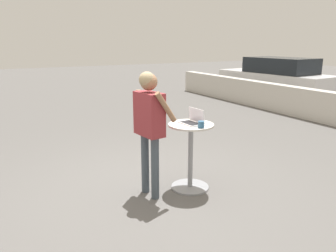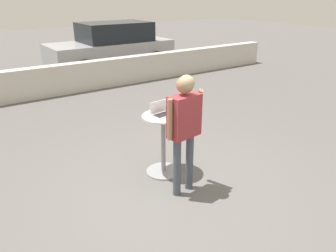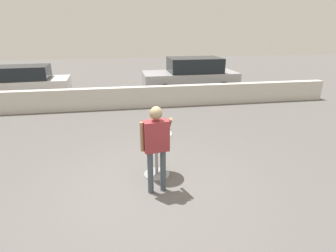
{
  "view_description": "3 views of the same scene",
  "coord_description": "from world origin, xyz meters",
  "views": [
    {
      "loc": [
        4.01,
        -1.9,
        2.11
      ],
      "look_at": [
        -0.02,
        0.29,
        0.92
      ],
      "focal_mm": 35.0,
      "sensor_mm": 36.0,
      "label": 1
    },
    {
      "loc": [
        -2.36,
        -3.33,
        2.7
      ],
      "look_at": [
        0.04,
        0.14,
        0.98
      ],
      "focal_mm": 35.0,
      "sensor_mm": 36.0,
      "label": 2
    },
    {
      "loc": [
        -0.39,
        -4.45,
        3.0
      ],
      "look_at": [
        0.42,
        0.26,
        1.22
      ],
      "focal_mm": 28.0,
      "sensor_mm": 36.0,
      "label": 3
    }
  ],
  "objects": [
    {
      "name": "parked_car_further_down",
      "position": [
        -4.9,
        7.57,
        0.78
      ],
      "size": [
        4.55,
        2.0,
        1.54
      ],
      "color": "silver",
      "rests_on": "ground_plane"
    },
    {
      "name": "coffee_mug",
      "position": [
        0.46,
        0.54,
        1.02
      ],
      "size": [
        0.12,
        0.09,
        0.09
      ],
      "color": "#336084",
      "rests_on": "cafe_table"
    },
    {
      "name": "cafe_table",
      "position": [
        0.22,
        0.53,
        0.55
      ],
      "size": [
        0.65,
        0.65,
        0.98
      ],
      "color": "gray",
      "rests_on": "ground_plane"
    },
    {
      "name": "laptop",
      "position": [
        0.22,
        0.56,
        1.03
      ],
      "size": [
        0.35,
        0.26,
        0.21
      ],
      "color": "silver",
      "rests_on": "cafe_table"
    },
    {
      "name": "standing_person",
      "position": [
        0.15,
        -0.09,
        1.12
      ],
      "size": [
        0.6,
        0.43,
        1.74
      ],
      "color": "#424C56",
      "rests_on": "ground_plane"
    },
    {
      "name": "ground_plane",
      "position": [
        0.0,
        0.0,
        0.0
      ],
      "size": [
        50.0,
        50.0,
        0.0
      ],
      "primitive_type": "plane",
      "color": "#5B5956"
    }
  ]
}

